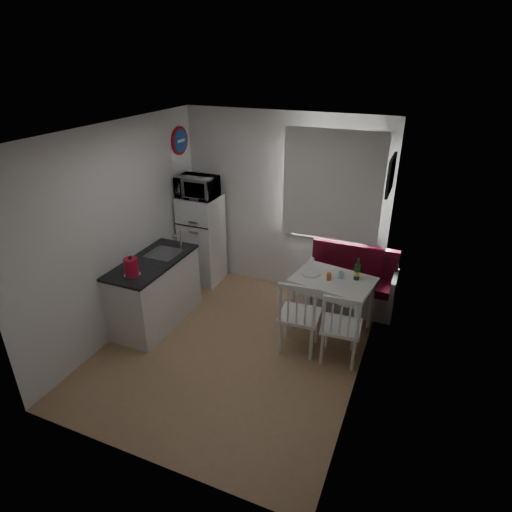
{
  "coord_description": "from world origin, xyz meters",
  "views": [
    {
      "loc": [
        1.91,
        -3.81,
        3.31
      ],
      "look_at": [
        0.09,
        0.5,
        1.05
      ],
      "focal_mm": 30.0,
      "sensor_mm": 36.0,
      "label": 1
    }
  ],
  "objects_px": {
    "chair_left": "(298,310)",
    "wine_bottle": "(357,269)",
    "fridge": "(202,240)",
    "microwave": "(197,187)",
    "chair_right": "(340,322)",
    "kettle": "(131,267)",
    "dining_table": "(333,285)",
    "kitchen_counter": "(155,291)",
    "bench": "(350,288)"
  },
  "relations": [
    {
      "from": "chair_right",
      "to": "fridge",
      "type": "height_order",
      "value": "fridge"
    },
    {
      "from": "dining_table",
      "to": "kettle",
      "type": "relative_size",
      "value": 4.12
    },
    {
      "from": "wine_bottle",
      "to": "kitchen_counter",
      "type": "bearing_deg",
      "value": -161.4
    },
    {
      "from": "kettle",
      "to": "bench",
      "type": "bearing_deg",
      "value": 38.74
    },
    {
      "from": "bench",
      "to": "wine_bottle",
      "type": "xyz_separation_m",
      "value": [
        0.15,
        -0.53,
        0.58
      ]
    },
    {
      "from": "kitchen_counter",
      "to": "fridge",
      "type": "relative_size",
      "value": 0.96
    },
    {
      "from": "bench",
      "to": "chair_left",
      "type": "bearing_deg",
      "value": -105.61
    },
    {
      "from": "chair_right",
      "to": "wine_bottle",
      "type": "relative_size",
      "value": 1.72
    },
    {
      "from": "chair_left",
      "to": "wine_bottle",
      "type": "distance_m",
      "value": 0.96
    },
    {
      "from": "kitchen_counter",
      "to": "dining_table",
      "type": "relative_size",
      "value": 1.23
    },
    {
      "from": "chair_right",
      "to": "microwave",
      "type": "height_order",
      "value": "microwave"
    },
    {
      "from": "dining_table",
      "to": "chair_right",
      "type": "bearing_deg",
      "value": -59.78
    },
    {
      "from": "chair_right",
      "to": "kettle",
      "type": "xyz_separation_m",
      "value": [
        -2.39,
        -0.51,
        0.45
      ]
    },
    {
      "from": "fridge",
      "to": "microwave",
      "type": "xyz_separation_m",
      "value": [
        0.0,
        -0.05,
        0.85
      ]
    },
    {
      "from": "microwave",
      "to": "wine_bottle",
      "type": "relative_size",
      "value": 1.92
    },
    {
      "from": "dining_table",
      "to": "chair_right",
      "type": "relative_size",
      "value": 2.13
    },
    {
      "from": "fridge",
      "to": "microwave",
      "type": "height_order",
      "value": "microwave"
    },
    {
      "from": "microwave",
      "to": "fridge",
      "type": "bearing_deg",
      "value": 90.0
    },
    {
      "from": "wine_bottle",
      "to": "chair_right",
      "type": "bearing_deg",
      "value": -91.01
    },
    {
      "from": "dining_table",
      "to": "wine_bottle",
      "type": "xyz_separation_m",
      "value": [
        0.26,
        0.1,
        0.23
      ]
    },
    {
      "from": "bench",
      "to": "kettle",
      "type": "height_order",
      "value": "kettle"
    },
    {
      "from": "kettle",
      "to": "wine_bottle",
      "type": "xyz_separation_m",
      "value": [
        2.4,
        1.28,
        -0.15
      ]
    },
    {
      "from": "kitchen_counter",
      "to": "fridge",
      "type": "xyz_separation_m",
      "value": [
        0.02,
        1.24,
        0.23
      ]
    },
    {
      "from": "chair_right",
      "to": "wine_bottle",
      "type": "height_order",
      "value": "wine_bottle"
    },
    {
      "from": "chair_left",
      "to": "chair_right",
      "type": "distance_m",
      "value": 0.5
    },
    {
      "from": "dining_table",
      "to": "fridge",
      "type": "relative_size",
      "value": 0.78
    },
    {
      "from": "kitchen_counter",
      "to": "chair_left",
      "type": "distance_m",
      "value": 1.94
    },
    {
      "from": "chair_left",
      "to": "wine_bottle",
      "type": "xyz_separation_m",
      "value": [
        0.51,
        0.77,
        0.27
      ]
    },
    {
      "from": "bench",
      "to": "kettle",
      "type": "relative_size",
      "value": 4.78
    },
    {
      "from": "kitchen_counter",
      "to": "bench",
      "type": "distance_m",
      "value": 2.67
    },
    {
      "from": "dining_table",
      "to": "chair_right",
      "type": "xyz_separation_m",
      "value": [
        0.25,
        -0.67,
        -0.07
      ]
    },
    {
      "from": "bench",
      "to": "dining_table",
      "type": "relative_size",
      "value": 1.16
    },
    {
      "from": "bench",
      "to": "microwave",
      "type": "distance_m",
      "value": 2.6
    },
    {
      "from": "bench",
      "to": "chair_right",
      "type": "xyz_separation_m",
      "value": [
        0.14,
        -1.3,
        0.28
      ]
    },
    {
      "from": "chair_left",
      "to": "dining_table",
      "type": "bearing_deg",
      "value": 64.74
    },
    {
      "from": "bench",
      "to": "wine_bottle",
      "type": "bearing_deg",
      "value": -74.15
    },
    {
      "from": "chair_right",
      "to": "microwave",
      "type": "bearing_deg",
      "value": 150.39
    },
    {
      "from": "kettle",
      "to": "wine_bottle",
      "type": "height_order",
      "value": "kettle"
    },
    {
      "from": "kettle",
      "to": "dining_table",
      "type": "bearing_deg",
      "value": 28.83
    },
    {
      "from": "dining_table",
      "to": "kettle",
      "type": "bearing_deg",
      "value": -141.5
    },
    {
      "from": "bench",
      "to": "dining_table",
      "type": "bearing_deg",
      "value": -100.22
    },
    {
      "from": "dining_table",
      "to": "fridge",
      "type": "xyz_separation_m",
      "value": [
        -2.17,
        0.52,
        0.04
      ]
    },
    {
      "from": "chair_left",
      "to": "fridge",
      "type": "relative_size",
      "value": 0.38
    },
    {
      "from": "fridge",
      "to": "wine_bottle",
      "type": "bearing_deg",
      "value": -9.8
    },
    {
      "from": "chair_right",
      "to": "fridge",
      "type": "bearing_deg",
      "value": 149.43
    },
    {
      "from": "bench",
      "to": "microwave",
      "type": "height_order",
      "value": "microwave"
    },
    {
      "from": "microwave",
      "to": "chair_left",
      "type": "bearing_deg",
      "value": -30.78
    },
    {
      "from": "chair_right",
      "to": "kettle",
      "type": "bearing_deg",
      "value": -172.37
    },
    {
      "from": "fridge",
      "to": "kettle",
      "type": "height_order",
      "value": "fridge"
    },
    {
      "from": "dining_table",
      "to": "fridge",
      "type": "height_order",
      "value": "fridge"
    }
  ]
}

